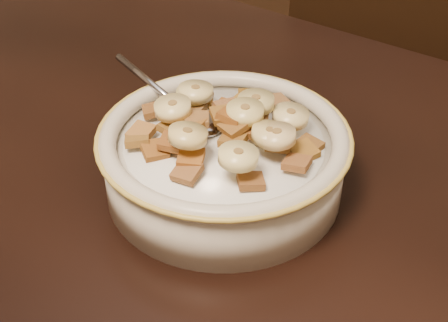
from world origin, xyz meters
The scene contains 45 objects.
table centered at (0.00, 0.00, 0.73)m, with size 1.40×0.90×0.04m, color black.
chair centered at (0.05, 0.52, 0.49)m, with size 0.43×0.43×0.97m, color black.
cereal_bowl centered at (0.08, 0.10, 0.77)m, with size 0.21×0.21×0.05m, color beige.
milk centered at (0.08, 0.10, 0.80)m, with size 0.17×0.17×0.00m, color white.
spoon centered at (0.04, 0.10, 0.80)m, with size 0.04×0.05×0.01m, color #9B9DA5.
cereal_square_0 centered at (0.01, 0.11, 0.81)m, with size 0.02×0.02×0.01m, color brown.
cereal_square_1 centered at (0.04, 0.05, 0.81)m, with size 0.02×0.02×0.01m, color brown.
cereal_square_2 centered at (0.04, 0.07, 0.81)m, with size 0.02×0.02×0.01m, color brown.
cereal_square_3 centered at (0.08, 0.04, 0.81)m, with size 0.02×0.02×0.01m, color #925934.
cereal_square_4 centered at (0.05, 0.06, 0.81)m, with size 0.02×0.02×0.01m, color brown.
cereal_square_5 centered at (0.09, 0.10, 0.82)m, with size 0.02×0.02×0.01m, color #91501B.
cereal_square_6 centered at (0.06, 0.16, 0.81)m, with size 0.02×0.02×0.01m, color brown.
cereal_square_7 centered at (0.03, 0.11, 0.81)m, with size 0.02×0.02×0.01m, color brown.
cereal_square_8 centered at (0.02, 0.06, 0.81)m, with size 0.02×0.02×0.01m, color #8F6022.
cereal_square_9 centered at (0.05, 0.09, 0.82)m, with size 0.02×0.02×0.01m, color olive.
cereal_square_10 centered at (0.03, 0.13, 0.81)m, with size 0.02×0.02×0.01m, color olive.
cereal_square_11 centered at (0.07, 0.12, 0.82)m, with size 0.02×0.02×0.01m, color brown.
cereal_square_12 centered at (0.09, 0.09, 0.82)m, with size 0.02×0.02×0.01m, color brown.
cereal_square_13 centered at (0.07, 0.10, 0.83)m, with size 0.02×0.02×0.01m, color brown.
cereal_square_14 centered at (0.08, 0.10, 0.83)m, with size 0.02×0.02×0.01m, color brown.
cereal_square_15 centered at (0.07, 0.12, 0.82)m, with size 0.02×0.02×0.01m, color brown.
cereal_square_16 centered at (0.09, 0.12, 0.82)m, with size 0.02×0.02×0.01m, color brown.
cereal_square_17 centered at (0.15, 0.10, 0.81)m, with size 0.02×0.02×0.01m, color brown.
cereal_square_18 centered at (0.14, 0.12, 0.81)m, with size 0.02×0.02×0.01m, color brown.
cereal_square_19 centered at (0.13, 0.06, 0.80)m, with size 0.02×0.02×0.01m, color brown.
cereal_square_20 centered at (0.07, 0.12, 0.82)m, with size 0.02×0.02×0.01m, color brown.
cereal_square_21 centered at (0.02, 0.05, 0.81)m, with size 0.02×0.02×0.01m, color brown.
cereal_square_22 centered at (0.12, 0.10, 0.81)m, with size 0.02×0.02×0.01m, color brown.
cereal_square_23 centered at (0.14, 0.13, 0.80)m, with size 0.02×0.02×0.01m, color brown.
cereal_square_24 centered at (0.09, 0.17, 0.81)m, with size 0.02×0.02×0.01m, color brown.
cereal_square_25 centered at (0.00, 0.09, 0.81)m, with size 0.02×0.02×0.01m, color brown.
cereal_square_26 centered at (0.06, 0.08, 0.82)m, with size 0.02×0.02×0.01m, color brown.
cereal_square_27 centered at (0.08, 0.05, 0.81)m, with size 0.02×0.02×0.01m, color brown.
cereal_square_28 centered at (0.09, 0.08, 0.82)m, with size 0.02×0.02×0.01m, color brown.
cereal_square_29 centered at (0.07, 0.14, 0.81)m, with size 0.02×0.02×0.01m, color olive.
banana_slice_0 centered at (0.12, 0.10, 0.82)m, with size 0.03×0.03×0.01m, color tan.
banana_slice_1 centered at (0.09, 0.13, 0.83)m, with size 0.03×0.03×0.01m, color #D5C483.
banana_slice_2 centered at (0.03, 0.08, 0.83)m, with size 0.03×0.03×0.01m, color #E1C46E.
banana_slice_3 centered at (0.09, 0.11, 0.83)m, with size 0.03×0.03×0.01m, color #F1E68D.
banana_slice_4 centered at (0.12, 0.10, 0.82)m, with size 0.03×0.03×0.01m, color tan.
banana_slice_5 centered at (0.11, 0.06, 0.82)m, with size 0.03×0.03×0.01m, color #FAE29D.
banana_slice_6 centered at (0.03, 0.12, 0.82)m, with size 0.03×0.03×0.01m, color #FFE879.
banana_slice_7 centered at (0.03, 0.12, 0.82)m, with size 0.03×0.03×0.01m, color beige.
banana_slice_8 centered at (0.07, 0.06, 0.83)m, with size 0.03×0.03×0.01m, color #FCD37F.
banana_slice_9 centered at (0.12, 0.14, 0.82)m, with size 0.03×0.03×0.01m, color #F7E69F.
Camera 1 is at (0.31, -0.26, 1.11)m, focal length 50.00 mm.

